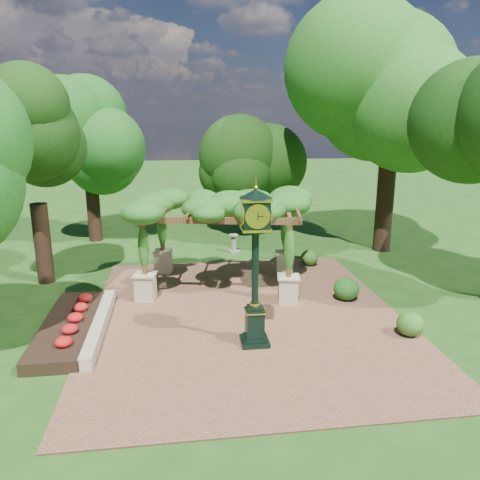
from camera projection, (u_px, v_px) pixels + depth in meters
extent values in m
plane|color=#1E4714|center=(251.00, 329.00, 14.46)|extent=(120.00, 120.00, 0.00)
cube|color=brown|center=(246.00, 315.00, 15.41)|extent=(10.00, 12.00, 0.04)
cube|color=#C6B793|center=(100.00, 325.00, 14.28)|extent=(0.35, 5.00, 0.40)
cube|color=red|center=(69.00, 327.00, 14.17)|extent=(1.50, 5.00, 0.36)
cube|color=black|center=(255.00, 341.00, 13.46)|extent=(0.81, 0.81, 0.12)
cube|color=black|center=(255.00, 324.00, 13.32)|extent=(0.51, 0.51, 0.90)
cube|color=gold|center=(255.00, 311.00, 13.22)|extent=(0.57, 0.57, 0.04)
cylinder|color=black|center=(255.00, 267.00, 12.89)|extent=(0.20, 0.20, 2.30)
cube|color=black|center=(256.00, 214.00, 12.51)|extent=(0.71, 0.71, 0.70)
cylinder|color=beige|center=(258.00, 216.00, 12.17)|extent=(0.60, 0.04, 0.60)
cone|color=black|center=(256.00, 193.00, 12.37)|extent=(0.91, 0.91, 0.25)
sphere|color=gold|center=(256.00, 188.00, 12.34)|extent=(0.14, 0.14, 0.14)
cube|color=beige|center=(146.00, 287.00, 16.60)|extent=(0.77, 0.77, 0.91)
cube|color=brown|center=(144.00, 248.00, 16.23)|extent=(0.19, 0.19, 1.87)
cube|color=beige|center=(288.00, 290.00, 16.36)|extent=(0.77, 0.77, 0.91)
cube|color=brown|center=(289.00, 250.00, 15.99)|extent=(0.19, 0.19, 1.87)
cube|color=beige|center=(163.00, 262.00, 19.52)|extent=(0.77, 0.77, 0.91)
cube|color=brown|center=(162.00, 228.00, 19.16)|extent=(0.19, 0.19, 1.87)
cube|color=beige|center=(284.00, 264.00, 19.28)|extent=(0.77, 0.77, 0.91)
cube|color=brown|center=(285.00, 230.00, 18.92)|extent=(0.19, 0.19, 1.87)
cube|color=brown|center=(215.00, 221.00, 15.85)|extent=(5.79, 1.22, 0.22)
cube|color=brown|center=(223.00, 205.00, 18.78)|extent=(5.79, 1.22, 0.22)
ellipsoid|color=#23601B|center=(219.00, 205.00, 17.25)|extent=(6.43, 4.65, 1.01)
cube|color=gray|center=(234.00, 251.00, 22.74)|extent=(0.62, 0.62, 0.09)
cylinder|color=gray|center=(234.00, 243.00, 22.64)|extent=(0.31, 0.31, 0.79)
cylinder|color=gray|center=(234.00, 235.00, 22.53)|extent=(0.58, 0.58, 0.04)
ellipsoid|color=#2E621C|center=(410.00, 324.00, 13.87)|extent=(1.02, 1.02, 0.71)
ellipsoid|color=#1F5A19|center=(346.00, 289.00, 16.60)|extent=(1.08, 1.08, 0.81)
ellipsoid|color=#2C5C1A|center=(309.00, 258.00, 20.50)|extent=(0.99, 0.99, 0.68)
cylinder|color=black|center=(43.00, 243.00, 18.21)|extent=(0.64, 0.64, 3.17)
ellipsoid|color=#16370D|center=(31.00, 136.00, 17.18)|extent=(3.69, 3.69, 5.00)
cylinder|color=#321E13|center=(94.00, 212.00, 24.54)|extent=(0.68, 0.68, 3.07)
ellipsoid|color=#195016|center=(88.00, 135.00, 23.54)|extent=(4.18, 4.18, 4.85)
cylinder|color=black|center=(248.00, 213.00, 26.25)|extent=(0.57, 0.57, 2.32)
ellipsoid|color=#193C0F|center=(248.00, 159.00, 25.49)|extent=(4.05, 4.05, 3.66)
cylinder|color=black|center=(384.00, 209.00, 22.56)|extent=(0.83, 0.83, 4.16)
ellipsoid|color=#26631C|center=(393.00, 93.00, 21.20)|extent=(6.22, 6.22, 6.56)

